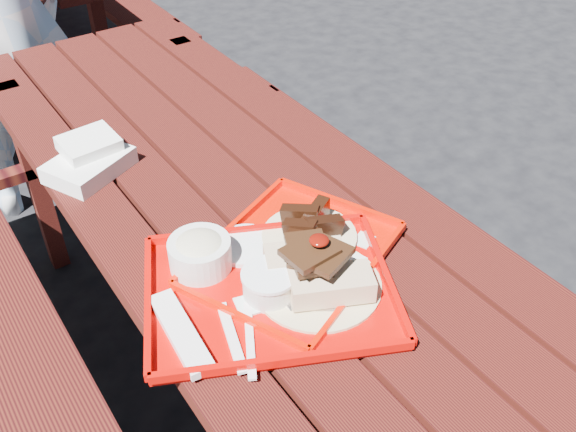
% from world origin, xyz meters
% --- Properties ---
extents(ground, '(60.00, 60.00, 0.00)m').
position_xyz_m(ground, '(0.00, 0.00, 0.00)').
color(ground, black).
rests_on(ground, ground).
extents(picnic_table_near, '(1.41, 2.40, 0.75)m').
position_xyz_m(picnic_table_near, '(-0.00, 0.00, 0.56)').
color(picnic_table_near, '#45150D').
rests_on(picnic_table_near, ground).
extents(near_tray, '(0.60, 0.54, 0.15)m').
position_xyz_m(near_tray, '(-0.12, -0.25, 0.79)').
color(near_tray, '#BF0703').
rests_on(near_tray, picnic_table_near).
extents(far_tray, '(0.52, 0.47, 0.07)m').
position_xyz_m(far_tray, '(-0.03, -0.22, 0.77)').
color(far_tray, red).
rests_on(far_tray, picnic_table_near).
extents(white_cloth, '(0.24, 0.22, 0.08)m').
position_xyz_m(white_cloth, '(-0.26, 0.36, 0.78)').
color(white_cloth, white).
rests_on(white_cloth, picnic_table_near).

